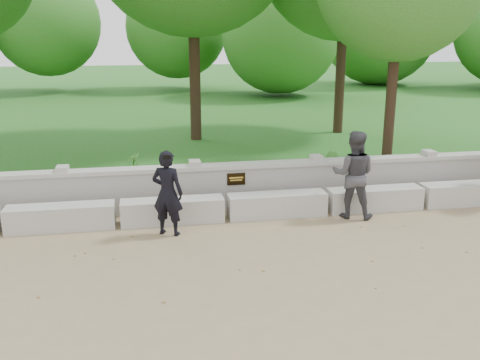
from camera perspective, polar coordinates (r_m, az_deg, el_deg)
The scene contains 8 objects.
ground at distance 8.46m, azimuth 0.52°, elevation -8.46°, with size 80.00×80.00×0.00m, color #8F7B58.
lawn at distance 21.88m, azimuth -6.51°, elevation 6.78°, with size 40.00×22.00×0.25m, color #1D5817.
concrete_bench at distance 10.12m, azimuth -1.53°, elevation -2.97°, with size 11.90×0.45×0.45m.
parapet_wall at distance 10.71m, azimuth -2.12°, elevation -0.58°, with size 12.50×0.35×0.90m.
man_main at distance 9.29m, azimuth -7.74°, elevation -1.39°, with size 0.65×0.62×1.51m.
visitor_left at distance 10.30m, azimuth 12.01°, elevation 0.57°, with size 1.00×0.91×1.68m.
shrub_b at distance 11.97m, azimuth 9.81°, elevation 1.45°, with size 0.35×0.28×0.63m, color #3C802B.
shrub_d at distance 11.95m, azimuth -11.26°, elevation 1.33°, with size 0.35×0.31×0.63m, color #3C802B.
Camera 1 is at (-1.48, -7.58, 3.45)m, focal length 40.00 mm.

